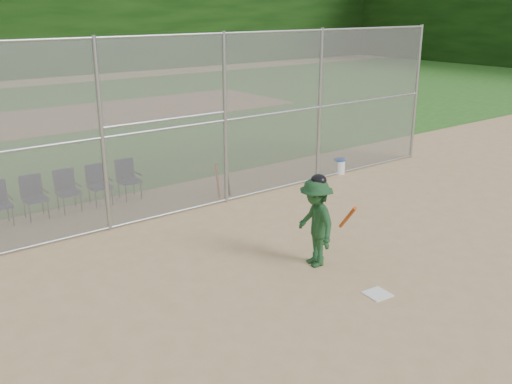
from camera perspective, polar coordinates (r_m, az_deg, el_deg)
ground at (r=9.75m, az=9.07°, el=-9.84°), size 100.00×100.00×0.00m
grass_strip at (r=25.08m, az=-22.13°, el=6.45°), size 100.00×100.00×0.00m
dirt_patch_far at (r=25.08m, az=-22.13°, el=6.46°), size 24.00×24.00×0.00m
backstop_fence at (r=12.80m, az=-6.84°, el=6.92°), size 16.09×0.09×4.00m
home_plate at (r=9.76m, az=12.04°, el=-9.94°), size 0.42×0.42×0.02m
batter_at_plate at (r=10.31m, az=5.98°, el=-2.99°), size 1.00×1.31×1.73m
water_cooler at (r=16.27m, az=8.32°, el=2.58°), size 0.34×0.34×0.43m
spare_bats at (r=14.13m, az=-3.36°, el=1.21°), size 0.36×0.23×0.85m
chair_3 at (r=13.54m, az=-21.23°, el=-0.54°), size 0.54×0.52×0.96m
chair_4 at (r=13.75m, az=-18.24°, el=0.06°), size 0.54×0.52×0.96m
chair_5 at (r=13.99m, az=-15.35°, el=0.64°), size 0.54×0.52×0.96m
chair_6 at (r=14.27m, az=-12.56°, el=1.21°), size 0.54×0.52×0.96m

